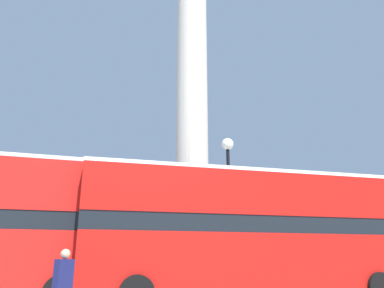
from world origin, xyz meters
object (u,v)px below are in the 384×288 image
at_px(monument_column, 192,111).
at_px(bus_a, 250,230).
at_px(pedestrian_near_lamp, 63,285).
at_px(equestrian_statue, 311,255).
at_px(street_lamp, 229,193).

height_order(monument_column, bus_a, monument_column).
distance_m(monument_column, pedestrian_near_lamp, 13.88).
bearing_deg(bus_a, equestrian_statue, 49.44).
bearing_deg(pedestrian_near_lamp, street_lamp, -2.95).
bearing_deg(street_lamp, pedestrian_near_lamp, -136.75).
distance_m(bus_a, equestrian_statue, 12.88).
bearing_deg(pedestrian_near_lamp, bus_a, -15.28).
height_order(bus_a, equestrian_statue, equestrian_statue).
height_order(bus_a, street_lamp, street_lamp).
distance_m(bus_a, street_lamp, 2.57).
xyz_separation_m(equestrian_statue, pedestrian_near_lamp, (-14.14, -13.25, -0.78)).
bearing_deg(street_lamp, equestrian_statue, 43.07).
relative_size(bus_a, pedestrian_near_lamp, 7.02).
height_order(equestrian_statue, street_lamp, street_lamp).
relative_size(monument_column, street_lamp, 3.99).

